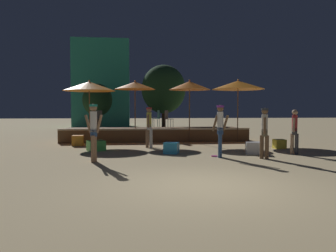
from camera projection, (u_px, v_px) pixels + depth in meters
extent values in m
plane|color=#D1B784|center=(207.00, 186.00, 6.96)|extent=(120.00, 120.00, 0.00)
cube|color=brown|center=(154.00, 134.00, 17.77)|extent=(9.56, 3.00, 0.62)
cube|color=#CCB793|center=(156.00, 129.00, 16.30)|extent=(9.56, 0.12, 0.08)
cylinder|color=brown|center=(189.00, 116.00, 16.30)|extent=(0.05, 0.05, 2.63)
cone|color=orange|center=(190.00, 86.00, 16.22)|extent=(2.06, 2.06, 0.42)
sphere|color=orange|center=(190.00, 80.00, 16.21)|extent=(0.08, 0.08, 0.08)
cylinder|color=brown|center=(238.00, 116.00, 16.48)|extent=(0.05, 0.05, 2.66)
cone|color=orange|center=(238.00, 85.00, 16.41)|extent=(2.61, 2.61, 0.44)
sphere|color=orange|center=(238.00, 80.00, 16.39)|extent=(0.08, 0.08, 0.08)
cylinder|color=brown|center=(135.00, 116.00, 16.31)|extent=(0.05, 0.05, 2.65)
cone|color=orange|center=(135.00, 86.00, 16.24)|extent=(2.04, 2.04, 0.37)
sphere|color=orange|center=(135.00, 81.00, 16.23)|extent=(0.08, 0.08, 0.08)
cylinder|color=brown|center=(90.00, 117.00, 15.94)|extent=(0.05, 0.05, 2.55)
cone|color=orange|center=(89.00, 86.00, 15.87)|extent=(2.53, 2.53, 0.45)
sphere|color=orange|center=(89.00, 81.00, 15.86)|extent=(0.08, 0.08, 0.08)
cube|color=white|center=(253.00, 148.00, 12.07)|extent=(0.63, 0.63, 0.44)
cube|color=yellow|center=(279.00, 144.00, 13.75)|extent=(0.45, 0.45, 0.38)
cube|color=#4CC651|center=(96.00, 146.00, 13.01)|extent=(0.82, 0.82, 0.40)
cube|color=orange|center=(78.00, 141.00, 14.82)|extent=(0.50, 0.50, 0.47)
cube|color=#2D9EDB|center=(171.00, 148.00, 12.15)|extent=(0.65, 0.65, 0.42)
cylinder|color=#2D4C7F|center=(220.00, 146.00, 11.06)|extent=(0.13, 0.13, 0.83)
cylinder|color=#2D4C7F|center=(220.00, 145.00, 11.23)|extent=(0.13, 0.13, 0.83)
cylinder|color=#2D4C7F|center=(220.00, 131.00, 11.12)|extent=(0.21, 0.21, 0.24)
cylinder|color=white|center=(220.00, 121.00, 11.11)|extent=(0.21, 0.21, 0.63)
cylinder|color=brown|center=(225.00, 123.00, 11.08)|extent=(0.25, 0.14, 0.56)
cylinder|color=brown|center=(215.00, 123.00, 11.14)|extent=(0.24, 0.14, 0.56)
sphere|color=brown|center=(220.00, 108.00, 11.09)|extent=(0.22, 0.22, 0.22)
cylinder|color=purple|center=(220.00, 106.00, 11.08)|extent=(0.25, 0.25, 0.07)
cylinder|color=brown|center=(267.00, 147.00, 10.82)|extent=(0.13, 0.13, 0.78)
cylinder|color=brown|center=(262.00, 147.00, 10.86)|extent=(0.13, 0.13, 0.78)
cylinder|color=#72664C|center=(264.00, 133.00, 10.82)|extent=(0.20, 0.20, 0.24)
cylinder|color=beige|center=(265.00, 123.00, 10.80)|extent=(0.20, 0.20, 0.59)
cylinder|color=brown|center=(264.00, 125.00, 10.96)|extent=(0.12, 0.15, 0.53)
cylinder|color=brown|center=(265.00, 126.00, 10.65)|extent=(0.13, 0.17, 0.53)
sphere|color=brown|center=(265.00, 111.00, 10.78)|extent=(0.21, 0.21, 0.21)
cylinder|color=#333842|center=(265.00, 109.00, 10.78)|extent=(0.23, 0.23, 0.07)
cylinder|color=#997051|center=(93.00, 149.00, 10.05)|extent=(0.13, 0.13, 0.83)
cylinder|color=#997051|center=(95.00, 148.00, 10.23)|extent=(0.13, 0.13, 0.83)
cylinder|color=#2D4C7F|center=(94.00, 133.00, 10.12)|extent=(0.21, 0.21, 0.24)
cylinder|color=white|center=(94.00, 122.00, 10.10)|extent=(0.21, 0.21, 0.64)
cylinder|color=#997051|center=(99.00, 124.00, 10.09)|extent=(0.24, 0.12, 0.57)
cylinder|color=#997051|center=(88.00, 124.00, 10.12)|extent=(0.23, 0.12, 0.57)
sphere|color=#997051|center=(93.00, 108.00, 10.08)|extent=(0.23, 0.23, 0.23)
cylinder|color=teal|center=(93.00, 105.00, 10.08)|extent=(0.25, 0.25, 0.07)
cylinder|color=#997051|center=(147.00, 138.00, 14.10)|extent=(0.13, 0.13, 0.80)
cylinder|color=white|center=(151.00, 138.00, 14.08)|extent=(0.13, 0.13, 0.80)
cylinder|color=white|center=(149.00, 127.00, 14.07)|extent=(0.21, 0.21, 0.24)
cylinder|color=#D8D14C|center=(149.00, 120.00, 14.05)|extent=(0.21, 0.21, 0.61)
cylinder|color=#997051|center=(148.00, 121.00, 13.89)|extent=(0.12, 0.20, 0.55)
cylinder|color=#997051|center=(150.00, 121.00, 14.22)|extent=(0.10, 0.13, 0.55)
sphere|color=#997051|center=(149.00, 110.00, 14.03)|extent=(0.22, 0.22, 0.22)
cylinder|color=#B22D33|center=(149.00, 108.00, 14.03)|extent=(0.24, 0.24, 0.07)
cylinder|color=tan|center=(292.00, 144.00, 11.99)|extent=(0.13, 0.13, 0.75)
cylinder|color=#3F3F47|center=(297.00, 144.00, 11.91)|extent=(0.13, 0.13, 0.75)
cylinder|color=#3F3F47|center=(295.00, 131.00, 11.93)|extent=(0.19, 0.19, 0.24)
cylinder|color=#B22D33|center=(295.00, 123.00, 11.92)|extent=(0.19, 0.19, 0.58)
cylinder|color=tan|center=(294.00, 125.00, 11.78)|extent=(0.18, 0.20, 0.52)
cylinder|color=tan|center=(295.00, 125.00, 12.06)|extent=(0.19, 0.21, 0.52)
sphere|color=tan|center=(295.00, 112.00, 11.90)|extent=(0.21, 0.21, 0.21)
cylinder|color=#2D3338|center=(94.00, 123.00, 17.84)|extent=(0.02, 0.02, 0.45)
cylinder|color=#2D3338|center=(98.00, 123.00, 17.72)|extent=(0.02, 0.02, 0.45)
cylinder|color=#2D3338|center=(97.00, 123.00, 18.11)|extent=(0.02, 0.02, 0.45)
cylinder|color=#2D3338|center=(101.00, 123.00, 18.00)|extent=(0.02, 0.02, 0.45)
cylinder|color=#2D3338|center=(97.00, 119.00, 17.91)|extent=(0.40, 0.40, 0.02)
cube|color=#2D3338|center=(99.00, 114.00, 18.05)|extent=(0.33, 0.20, 0.45)
cylinder|color=#47474C|center=(171.00, 123.00, 16.84)|extent=(0.02, 0.02, 0.45)
cylinder|color=#47474C|center=(173.00, 123.00, 17.12)|extent=(0.02, 0.02, 0.45)
cylinder|color=#47474C|center=(165.00, 123.00, 16.97)|extent=(0.02, 0.02, 0.45)
cylinder|color=#47474C|center=(168.00, 123.00, 17.24)|extent=(0.02, 0.02, 0.45)
cylinder|color=#47474C|center=(169.00, 119.00, 17.03)|extent=(0.40, 0.40, 0.02)
cube|color=#47474C|center=(166.00, 115.00, 17.09)|extent=(0.21, 0.32, 0.45)
cylinder|color=#1E4C47|center=(152.00, 123.00, 17.84)|extent=(0.02, 0.02, 0.45)
cylinder|color=#1E4C47|center=(154.00, 123.00, 17.56)|extent=(0.02, 0.02, 0.45)
cylinder|color=#1E4C47|center=(157.00, 123.00, 17.94)|extent=(0.02, 0.02, 0.45)
cylinder|color=#1E4C47|center=(159.00, 123.00, 17.66)|extent=(0.02, 0.02, 0.45)
cylinder|color=#1E4C47|center=(156.00, 119.00, 17.74)|extent=(0.40, 0.40, 0.02)
cube|color=#1E4C47|center=(159.00, 114.00, 17.79)|extent=(0.12, 0.36, 0.45)
cylinder|color=#E54C99|center=(214.00, 156.00, 11.35)|extent=(0.22, 0.22, 0.03)
cylinder|color=#3D2B1C|center=(164.00, 120.00, 24.75)|extent=(0.28, 0.28, 1.71)
ellipsoid|color=#1E4223|center=(164.00, 89.00, 24.63)|extent=(3.31, 3.31, 3.64)
cylinder|color=#3D2B1C|center=(98.00, 122.00, 26.53)|extent=(0.28, 0.28, 1.38)
ellipsoid|color=#19381E|center=(97.00, 100.00, 26.45)|extent=(2.39, 2.39, 2.63)
cube|color=teal|center=(102.00, 84.00, 32.04)|extent=(5.33, 3.61, 8.31)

